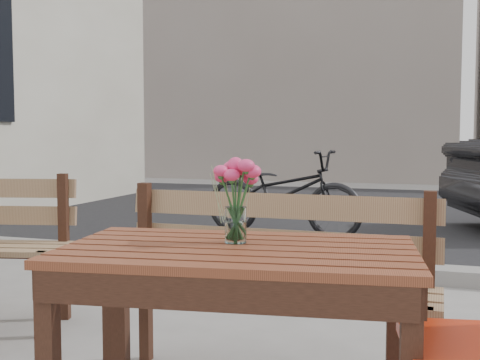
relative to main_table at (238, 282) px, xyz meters
name	(u,v)px	position (x,y,z in m)	size (l,w,h in m)	color
street	(386,233)	(0.13, 4.88, -0.59)	(30.00, 8.12, 0.12)	black
backdrop_buildings	(425,37)	(0.30, 14.21, 2.99)	(15.50, 4.00, 8.00)	gray
main_table	(238,282)	(0.00, 0.00, 0.00)	(1.28, 0.85, 0.74)	#5D2D18
main_bench	(271,263)	(-0.05, 0.63, -0.07)	(1.47, 0.45, 0.91)	#8A6347
main_vase	(236,190)	(-0.03, 0.07, 0.31)	(0.17, 0.17, 0.30)	white
bicycle	(282,193)	(-0.97, 4.50, -0.14)	(0.64, 1.83, 0.96)	black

